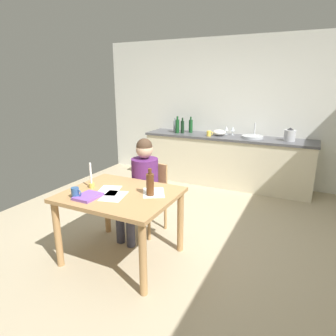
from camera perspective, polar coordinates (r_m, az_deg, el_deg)
The scene contains 23 objects.
ground_plane at distance 3.69m, azimuth 1.08°, elevation -13.77°, with size 5.20×5.20×0.04m, color tan.
wall_back at distance 5.68m, azimuth 12.50°, elevation 10.58°, with size 5.20×0.12×2.60m, color silver.
kitchen_counter at distance 5.48m, azimuth 11.05°, elevation 1.45°, with size 2.99×0.64×0.90m.
dining_table at distance 3.09m, azimuth -9.14°, elevation -6.73°, with size 1.11×0.92×0.74m.
chair_at_table at distance 3.72m, azimuth -3.62°, elevation -5.04°, with size 0.45×0.45×0.85m.
person_seated at distance 3.54m, azimuth -5.12°, elevation -2.69°, with size 0.38×0.62×1.19m.
coffee_mug at distance 3.00m, azimuth -17.41°, elevation -4.58°, with size 0.12×0.08×0.11m.
candlestick at distance 3.23m, azimuth -14.59°, elevation -2.40°, with size 0.06×0.06×0.27m.
book_magazine at distance 2.98m, azimuth -15.16°, elevation -5.31°, with size 0.20×0.25×0.03m, color purple.
paper_letter at distance 3.13m, azimuth -11.33°, elevation -4.25°, with size 0.21×0.30×0.00m, color white.
paper_bill at distance 3.01m, azimuth -2.78°, elevation -4.77°, with size 0.21×0.30×0.00m, color white.
paper_envelope at distance 2.97m, azimuth -10.43°, elevation -5.34°, with size 0.21×0.30×0.00m, color white.
wine_bottle_on_table at distance 2.91m, azimuth -3.48°, elevation -3.11°, with size 0.08×0.08×0.28m.
sink_unit at distance 5.30m, azimuth 15.98°, elevation 5.82°, with size 0.36×0.36×0.24m.
bottle_oil at distance 5.74m, azimuth 1.36°, elevation 8.12°, with size 0.06×0.06×0.26m.
bottle_vinegar at distance 5.60m, azimuth 1.82°, elevation 8.12°, with size 0.08×0.08×0.31m.
bottle_wine_red at distance 5.58m, azimuth 2.80°, elevation 7.96°, with size 0.07×0.07×0.29m.
bottle_sauce at distance 5.66m, azimuth 4.40°, elevation 8.11°, with size 0.07×0.07×0.30m.
mixing_bowl at distance 5.42m, azimuth 9.83°, elevation 6.76°, with size 0.23×0.23×0.11m, color white.
stovetop_kettle at distance 5.21m, azimuth 22.44°, elevation 5.90°, with size 0.18×0.18×0.22m.
wine_glass_near_sink at distance 5.50m, azimuth 12.38°, elevation 7.35°, with size 0.07×0.07×0.15m.
wine_glass_by_kettle at distance 5.53m, azimuth 11.22°, elevation 7.46°, with size 0.07×0.07×0.15m.
teacup_on_counter at distance 5.32m, azimuth 7.91°, elevation 6.61°, with size 0.12×0.08×0.09m.
Camera 1 is at (1.34, -2.90, 1.83)m, focal length 31.60 mm.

